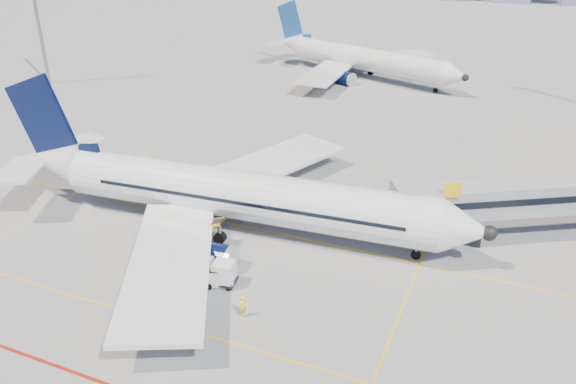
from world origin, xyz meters
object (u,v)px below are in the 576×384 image
at_px(cargo_dolly, 213,271).
at_px(belt_loader, 181,235).
at_px(main_aircraft, 224,193).
at_px(second_aircraft, 359,58).
at_px(baggage_tug, 218,277).
at_px(ramp_worker, 243,306).

relative_size(cargo_dolly, belt_loader, 0.59).
distance_m(main_aircraft, belt_loader, 5.11).
distance_m(cargo_dolly, belt_loader, 6.91).
height_order(cargo_dolly, belt_loader, belt_loader).
height_order(second_aircraft, baggage_tug, second_aircraft).
distance_m(second_aircraft, ramp_worker, 69.39).
xyz_separation_m(main_aircraft, belt_loader, (-2.03, -3.91, -2.57)).
height_order(main_aircraft, ramp_worker, main_aircraft).
relative_size(baggage_tug, ramp_worker, 1.48).
height_order(cargo_dolly, ramp_worker, cargo_dolly).
bearing_deg(belt_loader, ramp_worker, -47.40).
bearing_deg(main_aircraft, belt_loader, -121.43).
bearing_deg(main_aircraft, baggage_tug, -68.38).
distance_m(second_aircraft, belt_loader, 61.55).
relative_size(second_aircraft, cargo_dolly, 10.72).
xyz_separation_m(second_aircraft, baggage_tug, (8.95, -65.74, -2.51)).
xyz_separation_m(main_aircraft, ramp_worker, (7.31, -10.74, -2.40)).
bearing_deg(ramp_worker, baggage_tug, 76.38).
bearing_deg(main_aircraft, cargo_dolly, -70.92).
relative_size(baggage_tug, cargo_dolly, 0.66).
bearing_deg(belt_loader, main_aircraft, 51.34).
height_order(belt_loader, ramp_worker, belt_loader).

